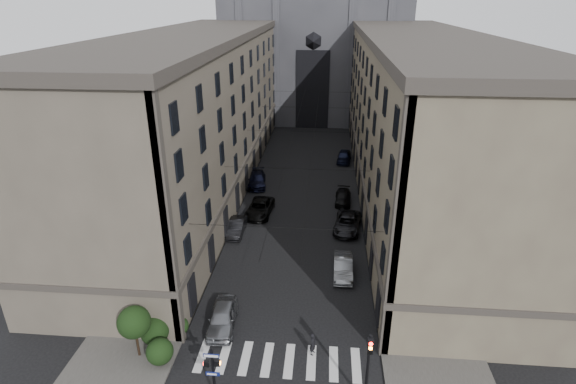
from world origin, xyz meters
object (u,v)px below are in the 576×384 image
(car_right_midnear, at_px, (347,223))
(car_left_near, at_px, (222,317))
(car_left_midnear, at_px, (236,227))
(car_right_midfar, at_px, (343,197))
(car_right_near, at_px, (343,267))
(car_left_midfar, at_px, (260,208))
(pedestrian_signal_left, at_px, (213,370))
(pedestrian, at_px, (313,344))
(car_right_far, at_px, (344,157))
(traffic_light_right, at_px, (368,362))
(gothic_tower, at_px, (316,24))
(car_left_far, at_px, (257,180))

(car_right_midnear, bearing_deg, car_left_near, -113.81)
(car_left_midnear, distance_m, car_right_midfar, 14.18)
(car_right_near, bearing_deg, car_right_midfar, 88.95)
(car_right_midfar, bearing_deg, car_left_midfar, -153.64)
(pedestrian_signal_left, relative_size, car_left_near, 0.82)
(car_right_midnear, distance_m, pedestrian, 18.52)
(car_right_midfar, height_order, car_right_far, car_right_far)
(car_right_midnear, relative_size, car_right_midfar, 1.25)
(traffic_light_right, distance_m, car_right_far, 43.59)
(pedestrian_signal_left, relative_size, car_right_near, 0.85)
(pedestrian_signal_left, bearing_deg, car_left_midnear, 97.36)
(car_right_midnear, height_order, pedestrian, pedestrian)
(pedestrian_signal_left, bearing_deg, gothic_tower, 87.26)
(gothic_tower, xyz_separation_m, car_right_near, (4.61, -59.22, -17.03))
(car_right_far, bearing_deg, pedestrian_signal_left, -95.41)
(car_right_midfar, height_order, pedestrian, pedestrian)
(car_left_midfar, xyz_separation_m, car_right_midfar, (9.45, 4.07, -0.13))
(car_right_far, relative_size, pedestrian, 2.85)
(gothic_tower, xyz_separation_m, traffic_light_right, (5.60, -73.04, -14.51))
(car_left_far, xyz_separation_m, pedestrian, (8.33, -29.50, 0.05))
(gothic_tower, distance_m, car_left_midnear, 55.70)
(car_left_near, xyz_separation_m, pedestrian, (6.80, -2.23, 0.02))
(car_left_midnear, height_order, car_left_midfar, car_left_midfar)
(car_left_far, bearing_deg, car_right_near, -69.09)
(car_right_near, bearing_deg, car_right_far, 88.70)
(car_left_midnear, bearing_deg, car_left_far, 89.15)
(pedestrian_signal_left, bearing_deg, car_left_far, 94.23)
(car_right_midnear, height_order, car_right_midfar, car_right_midnear)
(traffic_light_right, distance_m, car_right_midfar, 29.18)
(car_right_midfar, bearing_deg, traffic_light_right, -85.78)
(gothic_tower, relative_size, car_right_near, 12.39)
(pedestrian_signal_left, bearing_deg, traffic_light_right, 2.64)
(gothic_tower, relative_size, pedestrian, 34.41)
(traffic_light_right, relative_size, pedestrian, 3.09)
(traffic_light_right, xyz_separation_m, car_left_near, (-10.09, 6.12, -2.46))
(pedestrian_signal_left, relative_size, car_right_far, 0.83)
(pedestrian_signal_left, xyz_separation_m, car_left_near, (-0.97, 6.54, -1.50))
(pedestrian_signal_left, xyz_separation_m, pedestrian, (5.83, 4.31, -1.48))
(pedestrian, bearing_deg, car_right_midnear, 13.55)
(pedestrian_signal_left, distance_m, car_left_far, 33.94)
(pedestrian_signal_left, relative_size, traffic_light_right, 0.77)
(car_left_near, distance_m, car_right_near, 11.92)
(traffic_light_right, distance_m, car_right_midnear, 22.32)
(gothic_tower, bearing_deg, traffic_light_right, -85.62)
(pedestrian, bearing_deg, car_left_midnear, 50.05)
(traffic_light_right, height_order, car_right_midfar, traffic_light_right)
(car_right_far, xyz_separation_m, pedestrian, (-3.21, -39.62, 0.02))
(car_right_near, distance_m, pedestrian, 10.19)
(car_right_far, bearing_deg, car_right_midnear, -84.47)
(traffic_light_right, relative_size, car_left_midnear, 1.17)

